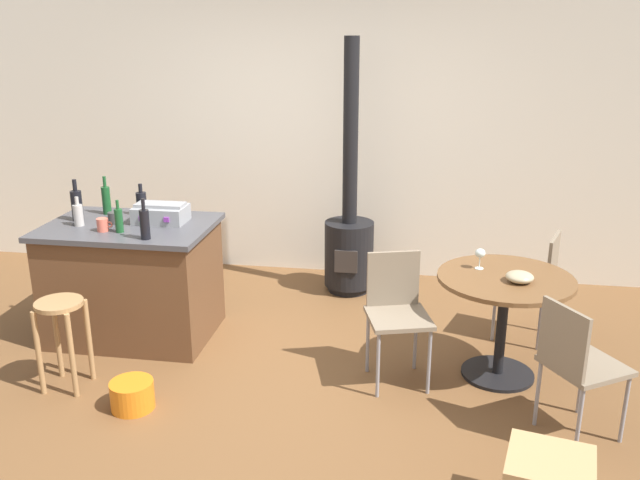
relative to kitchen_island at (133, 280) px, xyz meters
name	(u,v)px	position (x,y,z in m)	size (l,w,h in m)	color
ground_plane	(266,381)	(1.17, -0.56, -0.45)	(8.80, 8.80, 0.00)	brown
back_wall	(319,133)	(1.17, 1.70, 0.90)	(8.00, 0.10, 2.70)	silver
kitchen_island	(133,280)	(0.00, 0.00, 0.00)	(1.24, 0.87, 0.90)	brown
wooden_stool	(62,326)	(-0.13, -0.83, -0.01)	(0.31, 0.31, 0.62)	#A37A4C
dining_table	(504,301)	(2.74, -0.23, 0.11)	(0.90, 0.90, 0.73)	black
folding_chair_near	(534,278)	(3.03, 0.41, 0.05)	(0.51, 0.51, 0.85)	#7F705B
folding_chair_far	(396,307)	(2.03, -0.36, 0.07)	(0.50, 0.50, 0.88)	#7F705B
folding_chair_left	(577,360)	(3.09, -0.90, 0.05)	(0.55, 0.55, 0.85)	#7F705B
wood_stove	(349,235)	(1.53, 1.16, 0.08)	(0.44, 0.45, 2.23)	black
toolbox	(161,213)	(0.22, 0.10, 0.52)	(0.38, 0.27, 0.15)	gray
bottle_0	(106,199)	(-0.28, 0.25, 0.56)	(0.07, 0.07, 0.30)	#194C23
bottle_1	(142,203)	(0.00, 0.26, 0.54)	(0.08, 0.08, 0.25)	black
bottle_2	(78,215)	(-0.34, -0.09, 0.53)	(0.07, 0.07, 0.22)	#B7B2AD
bottle_3	(119,220)	(0.02, -0.19, 0.54)	(0.06, 0.06, 0.24)	#194C23
bottle_4	(145,224)	(0.27, -0.31, 0.56)	(0.07, 0.07, 0.29)	black
bottle_5	(77,205)	(-0.42, 0.04, 0.57)	(0.08, 0.08, 0.32)	black
cup_0	(114,218)	(-0.11, 0.00, 0.49)	(0.12, 0.08, 0.09)	#383838
cup_1	(103,225)	(-0.11, -0.19, 0.49)	(0.12, 0.08, 0.09)	#DB6651
wine_glass	(480,254)	(2.57, -0.10, 0.39)	(0.07, 0.07, 0.14)	silver
serving_bowl	(520,277)	(2.82, -0.31, 0.32)	(0.18, 0.18, 0.07)	tan
plastic_bucket	(132,395)	(0.41, -1.02, -0.36)	(0.28, 0.28, 0.18)	orange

